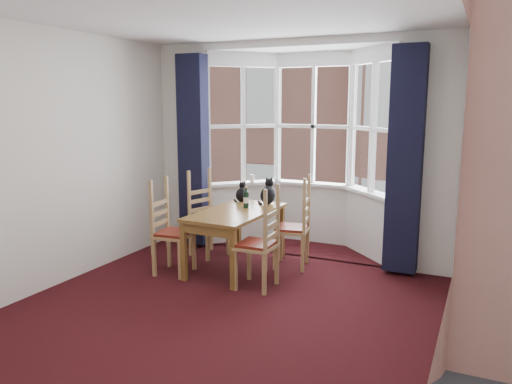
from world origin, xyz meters
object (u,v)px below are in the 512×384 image
Objects in this scene: dining_table at (236,218)px; chair_left_near at (167,234)px; cat_right at (268,194)px; candle_tall at (252,179)px; cat_left at (242,194)px; chair_right_near at (264,247)px; chair_left_far at (205,220)px; chair_right_far at (299,230)px; wine_bottle at (246,199)px.

dining_table is 1.54× the size of chair_left_near.
chair_left_near is at bearing -144.56° from dining_table.
candle_tall is at bearing 130.20° from cat_right.
chair_left_near is 3.36× the size of cat_left.
cat_left is 2.34× the size of candle_tall.
chair_left_near is 1.00× the size of chair_right_near.
chair_left_near is at bearing -91.91° from chair_left_far.
cat_left is at bearing 109.74° from dining_table.
chair_left_far is 1.48m from chair_right_near.
chair_left_near is 0.82m from chair_left_far.
chair_right_far is 3.36× the size of cat_left.
dining_table is at bearing -27.59° from chair_left_far.
chair_right_far is at bearing -11.66° from cat_left.
chair_right_near is (1.24, -0.82, 0.00)m from chair_left_far.
chair_left_far is 0.79m from wine_bottle.
dining_table is 4.06× the size of cat_right.
wine_bottle reaches higher than chair_left_near.
wine_bottle is at bearing -166.03° from chair_right_far.
cat_left is (-0.78, 1.02, 0.35)m from chair_right_near.
chair_right_near is at bearing -60.57° from candle_tall.
chair_right_far is 7.84× the size of candle_tall.
candle_tall is at bearing 102.93° from cat_left.
cat_right is at bearing 14.49° from chair_left_far.
wine_bottle is at bearing -68.62° from candle_tall.
chair_right_far is (0.09, 0.84, 0.00)m from chair_right_near.
cat_left is at bearing 64.74° from chair_left_near.
chair_left_far reaches higher than dining_table.
chair_right_far reaches higher than dining_table.
wine_bottle is at bearing -11.36° from chair_left_far.
chair_left_near is 1.27m from chair_right_near.
candle_tall is at bearing 141.71° from chair_right_far.
candle_tall is at bearing 69.31° from chair_left_far.
cat_right is (0.37, 0.01, 0.03)m from cat_left.
cat_right is at bearing 158.97° from chair_right_far.
chair_left_far is at bearing 152.41° from dining_table.
dining_table is 1.25m from candle_tall.
cat_right is at bearing 111.68° from chair_right_near.
cat_right reaches higher than chair_left_near.
wine_bottle reaches higher than chair_left_far.
cat_left is 0.65m from candle_tall.
cat_right is (-0.50, 0.19, 0.38)m from chair_right_far.
cat_right is 0.38m from wine_bottle.
candle_tall is (-0.93, 1.64, 0.46)m from chair_right_near.
dining_table is 1.54× the size of chair_left_far.
cat_left reaches higher than chair_right_far.
chair_left_near is at bearing -179.85° from chair_right_near.
chair_right_far is (1.33, 0.02, 0.00)m from chair_left_far.
chair_right_near is 1.00× the size of chair_right_far.
cat_right is at bearing -49.80° from candle_tall.
cat_left is at bearing 124.54° from wine_bottle.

